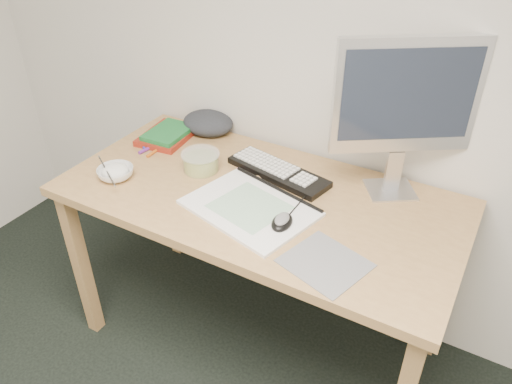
% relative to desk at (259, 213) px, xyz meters
% --- Properties ---
extents(desk, '(1.40, 0.70, 0.75)m').
position_rel_desk_xyz_m(desk, '(0.00, 0.00, 0.00)').
color(desk, tan).
rests_on(desk, ground).
extents(mousepad, '(0.27, 0.26, 0.00)m').
position_rel_desk_xyz_m(mousepad, '(0.34, -0.22, 0.08)').
color(mousepad, slate).
rests_on(mousepad, desk).
extents(sketchpad, '(0.47, 0.39, 0.01)m').
position_rel_desk_xyz_m(sketchpad, '(0.02, -0.10, 0.09)').
color(sketchpad, white).
rests_on(sketchpad, desk).
extents(keyboard, '(0.42, 0.21, 0.02)m').
position_rel_desk_xyz_m(keyboard, '(0.00, 0.15, 0.09)').
color(keyboard, black).
rests_on(keyboard, desk).
extents(monitor, '(0.41, 0.29, 0.54)m').
position_rel_desk_xyz_m(monitor, '(0.39, 0.25, 0.42)').
color(monitor, silver).
rests_on(monitor, desk).
extents(mouse, '(0.07, 0.11, 0.03)m').
position_rel_desk_xyz_m(mouse, '(0.16, -0.12, 0.11)').
color(mouse, black).
rests_on(mouse, sketchpad).
extents(rice_bowl, '(0.16, 0.16, 0.04)m').
position_rel_desk_xyz_m(rice_bowl, '(-0.50, -0.17, 0.10)').
color(rice_bowl, white).
rests_on(rice_bowl, desk).
extents(chopsticks, '(0.20, 0.14, 0.02)m').
position_rel_desk_xyz_m(chopsticks, '(-0.51, -0.20, 0.13)').
color(chopsticks, '#AEAEB0').
rests_on(chopsticks, rice_bowl).
extents(fruit_tub, '(0.17, 0.17, 0.07)m').
position_rel_desk_xyz_m(fruit_tub, '(-0.27, 0.04, 0.12)').
color(fruit_tub, gold).
rests_on(fruit_tub, desk).
extents(book_red, '(0.21, 0.26, 0.02)m').
position_rel_desk_xyz_m(book_red, '(-0.53, 0.17, 0.09)').
color(book_red, maroon).
rests_on(book_red, desk).
extents(book_green, '(0.16, 0.21, 0.02)m').
position_rel_desk_xyz_m(book_green, '(-0.52, 0.17, 0.12)').
color(book_green, '#1A6B2F').
rests_on(book_green, book_red).
extents(cloth_lump, '(0.23, 0.21, 0.08)m').
position_rel_desk_xyz_m(cloth_lump, '(-0.42, 0.31, 0.12)').
color(cloth_lump, '#292D31').
rests_on(cloth_lump, desk).
extents(pencil_pink, '(0.18, 0.08, 0.01)m').
position_rel_desk_xyz_m(pencil_pink, '(-0.06, 0.07, 0.09)').
color(pencil_pink, '#CE677B').
rests_on(pencil_pink, desk).
extents(pencil_tan, '(0.17, 0.12, 0.01)m').
position_rel_desk_xyz_m(pencil_tan, '(-0.00, 0.06, 0.09)').
color(pencil_tan, tan).
rests_on(pencil_tan, desk).
extents(pencil_black, '(0.16, 0.04, 0.01)m').
position_rel_desk_xyz_m(pencil_black, '(0.05, 0.04, 0.09)').
color(pencil_black, black).
rests_on(pencil_black, desk).
extents(marker_blue, '(0.08, 0.12, 0.01)m').
position_rel_desk_xyz_m(marker_blue, '(-0.52, 0.10, 0.09)').
color(marker_blue, '#1E31A5').
rests_on(marker_blue, desk).
extents(marker_orange, '(0.01, 0.13, 0.01)m').
position_rel_desk_xyz_m(marker_orange, '(-0.50, 0.07, 0.09)').
color(marker_orange, '#C75C17').
rests_on(marker_orange, desk).
extents(marker_purple, '(0.04, 0.15, 0.01)m').
position_rel_desk_xyz_m(marker_purple, '(-0.53, 0.08, 0.09)').
color(marker_purple, '#6B2999').
rests_on(marker_purple, desk).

